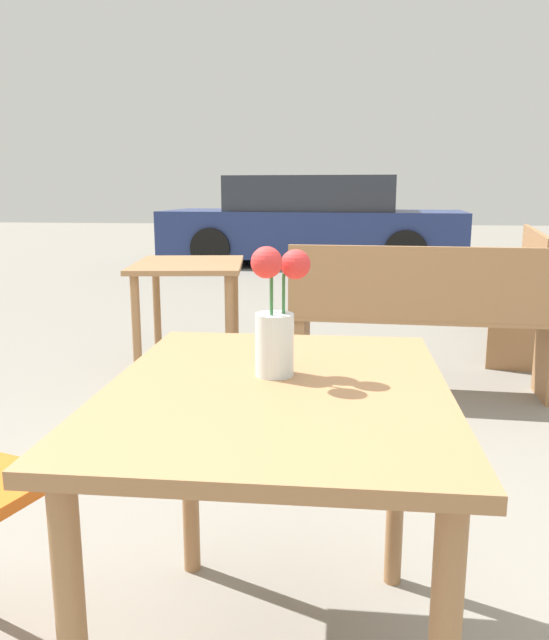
% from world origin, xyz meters
% --- Properties ---
extents(table_front, '(0.73, 0.94, 0.73)m').
position_xyz_m(table_front, '(0.00, 0.00, 0.62)').
color(table_front, '#9E7047').
rests_on(table_front, ground_plane).
extents(flower_vase, '(0.13, 0.15, 0.29)m').
position_xyz_m(flower_vase, '(-0.01, 0.07, 0.86)').
color(flower_vase, silver).
rests_on(flower_vase, table_front).
extents(bench_near, '(1.50, 0.43, 0.85)m').
position_xyz_m(bench_near, '(0.58, 2.16, 0.45)').
color(bench_near, '#9E7047').
rests_on(bench_near, ground_plane).
extents(bench_middle, '(0.66, 1.76, 0.85)m').
position_xyz_m(bench_middle, '(1.44, 3.53, 0.47)').
color(bench_middle, '#9E7047').
rests_on(bench_middle, ground_plane).
extents(table_back, '(0.75, 0.90, 0.71)m').
position_xyz_m(table_back, '(-0.82, 2.46, 0.59)').
color(table_back, '#9E7047').
rests_on(table_back, ground_plane).
extents(parked_car, '(4.63, 1.96, 1.35)m').
position_xyz_m(parked_car, '(-0.37, 8.43, 0.64)').
color(parked_car, navy).
rests_on(parked_car, ground_plane).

